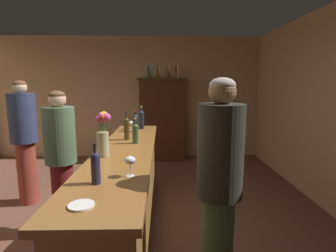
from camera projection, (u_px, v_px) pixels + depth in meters
The scene contains 20 objects.
floor at pixel (91, 236), 2.90m from camera, with size 8.40×8.40×0.00m, color brown.
wall_back at pixel (127, 98), 5.93m from camera, with size 5.99×0.12×2.67m, color tan.
bar_counter at pixel (126, 195), 2.75m from camera, with size 0.57×2.97×1.00m.
display_cabinet at pixel (163, 118), 5.71m from camera, with size 1.05×0.45×1.77m.
wine_bottle_malbec at pixel (96, 166), 1.74m from camera, with size 0.06×0.06×0.28m.
wine_bottle_syrah at pixel (141, 119), 3.86m from camera, with size 0.08×0.08×0.33m.
wine_bottle_merlot at pixel (135, 122), 3.64m from camera, with size 0.08×0.08×0.29m.
wine_bottle_riesling at pixel (135, 132), 2.92m from camera, with size 0.07×0.07×0.29m.
wine_bottle_rose at pixel (127, 128), 3.11m from camera, with size 0.07×0.07×0.33m.
wine_glass_front at pixel (131, 123), 3.80m from camera, with size 0.08×0.08×0.13m.
wine_glass_mid at pixel (130, 161), 1.88m from camera, with size 0.08×0.08×0.15m.
flower_arrangement at pixel (103, 134), 2.39m from camera, with size 0.14×0.14×0.41m.
cheese_plate at pixel (81, 205), 1.44m from camera, with size 0.14×0.14×0.01m, color white.
display_bottle_left at pixel (149, 71), 5.54m from camera, with size 0.07×0.07×0.32m.
display_bottle_midleft at pixel (158, 72), 5.55m from camera, with size 0.07×0.07×0.30m.
display_bottle_center at pixel (168, 72), 5.55m from camera, with size 0.08×0.08×0.28m.
display_bottle_midright at pixel (177, 71), 5.55m from camera, with size 0.07×0.07×0.34m.
patron_redhead at pixel (61, 157), 2.85m from camera, with size 0.33×0.33×1.58m.
patron_near_entrance at pixel (24, 137), 3.57m from camera, with size 0.35×0.35×1.70m.
bartender at pixel (219, 187), 1.84m from camera, with size 0.32×0.32×1.70m.
Camera 1 is at (0.79, -2.69, 1.66)m, focal length 28.15 mm.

